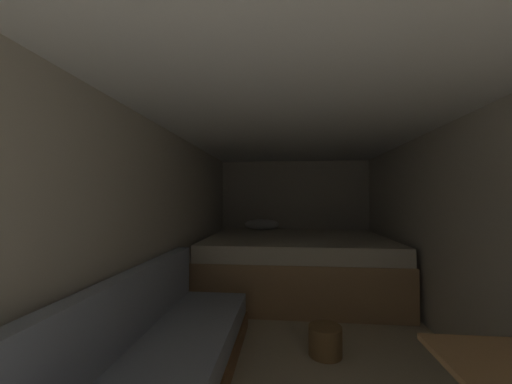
{
  "coord_description": "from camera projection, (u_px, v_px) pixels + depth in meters",
  "views": [
    {
      "loc": [
        -0.14,
        -0.67,
        1.31
      ],
      "look_at": [
        -0.44,
        2.32,
        1.38
      ],
      "focal_mm": 20.88,
      "sensor_mm": 36.0,
      "label": 1
    }
  ],
  "objects": [
    {
      "name": "wicker_basket",
      "position": [
        325.0,
        341.0,
        2.49
      ],
      "size": [
        0.28,
        0.28,
        0.24
      ],
      "color": "olive",
      "rests_on": "ground"
    },
    {
      "name": "ground_plane",
      "position": [
        303.0,
        351.0,
        2.55
      ],
      "size": [
        7.39,
        7.39,
        0.0
      ],
      "primitive_type": "plane",
      "color": "beige"
    },
    {
      "name": "ceiling_slab",
      "position": [
        302.0,
        119.0,
        2.6
      ],
      "size": [
        2.68,
        5.39,
        0.05
      ],
      "primitive_type": "cube",
      "color": "white",
      "rests_on": "wall_left"
    },
    {
      "name": "sofa_left",
      "position": [
        145.0,
        383.0,
        1.72
      ],
      "size": [
        0.74,
        2.76,
        0.8
      ],
      "color": "olive",
      "rests_on": "ground"
    },
    {
      "name": "wall_left",
      "position": [
        157.0,
        234.0,
        2.71
      ],
      "size": [
        0.05,
        5.39,
        1.98
      ],
      "primitive_type": "cube",
      "color": "beige",
      "rests_on": "ground"
    },
    {
      "name": "bed",
      "position": [
        296.0,
        264.0,
        4.2
      ],
      "size": [
        2.46,
        2.02,
        0.97
      ],
      "color": "tan",
      "rests_on": "ground"
    },
    {
      "name": "wall_right",
      "position": [
        464.0,
        238.0,
        2.44
      ],
      "size": [
        0.05,
        5.39,
        1.98
      ],
      "primitive_type": "cube",
      "color": "beige",
      "rests_on": "ground"
    },
    {
      "name": "wall_back",
      "position": [
        294.0,
        217.0,
        5.28
      ],
      "size": [
        2.68,
        0.05,
        1.98
      ],
      "primitive_type": "cube",
      "color": "beige",
      "rests_on": "ground"
    }
  ]
}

